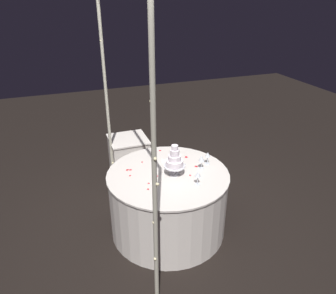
{
  "coord_description": "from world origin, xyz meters",
  "views": [
    {
      "loc": [
        -2.71,
        0.98,
        2.45
      ],
      "look_at": [
        0.0,
        0.0,
        1.04
      ],
      "focal_mm": 34.22,
      "sensor_mm": 36.0,
      "label": 1
    }
  ],
  "objects_px": {
    "wine_glass_2": "(198,175)",
    "decorative_arch": "(122,102)",
    "wine_glass_0": "(202,159)",
    "wine_glass_1": "(208,155)",
    "main_table": "(168,202)",
    "tiered_cake": "(175,160)",
    "cake_knife": "(172,162)",
    "side_table": "(129,162)"
  },
  "relations": [
    {
      "from": "side_table",
      "to": "tiered_cake",
      "type": "xyz_separation_m",
      "value": [
        -1.08,
        -0.24,
        0.54
      ]
    },
    {
      "from": "decorative_arch",
      "to": "side_table",
      "type": "height_order",
      "value": "decorative_arch"
    },
    {
      "from": "wine_glass_2",
      "to": "cake_knife",
      "type": "distance_m",
      "value": 0.53
    },
    {
      "from": "tiered_cake",
      "to": "cake_knife",
      "type": "xyz_separation_m",
      "value": [
        0.26,
        -0.07,
        -0.16
      ]
    },
    {
      "from": "main_table",
      "to": "tiered_cake",
      "type": "height_order",
      "value": "tiered_cake"
    },
    {
      "from": "main_table",
      "to": "cake_knife",
      "type": "relative_size",
      "value": 5.46
    },
    {
      "from": "side_table",
      "to": "tiered_cake",
      "type": "bearing_deg",
      "value": -167.76
    },
    {
      "from": "tiered_cake",
      "to": "decorative_arch",
      "type": "bearing_deg",
      "value": 84.25
    },
    {
      "from": "side_table",
      "to": "tiered_cake",
      "type": "relative_size",
      "value": 2.11
    },
    {
      "from": "wine_glass_0",
      "to": "wine_glass_1",
      "type": "relative_size",
      "value": 1.11
    },
    {
      "from": "cake_knife",
      "to": "wine_glass_2",
      "type": "bearing_deg",
      "value": -171.06
    },
    {
      "from": "main_table",
      "to": "cake_knife",
      "type": "bearing_deg",
      "value": -28.99
    },
    {
      "from": "wine_glass_0",
      "to": "side_table",
      "type": "bearing_deg",
      "value": 27.34
    },
    {
      "from": "wine_glass_1",
      "to": "tiered_cake",
      "type": "bearing_deg",
      "value": 102.51
    },
    {
      "from": "wine_glass_1",
      "to": "cake_knife",
      "type": "xyz_separation_m",
      "value": [
        0.17,
        0.36,
        -0.1
      ]
    },
    {
      "from": "decorative_arch",
      "to": "side_table",
      "type": "distance_m",
      "value": 1.6
    },
    {
      "from": "decorative_arch",
      "to": "cake_knife",
      "type": "distance_m",
      "value": 1.01
    },
    {
      "from": "cake_knife",
      "to": "wine_glass_0",
      "type": "bearing_deg",
      "value": -134.54
    },
    {
      "from": "decorative_arch",
      "to": "tiered_cake",
      "type": "relative_size",
      "value": 7.29
    },
    {
      "from": "main_table",
      "to": "wine_glass_0",
      "type": "distance_m",
      "value": 0.61
    },
    {
      "from": "tiered_cake",
      "to": "wine_glass_1",
      "type": "bearing_deg",
      "value": -77.49
    },
    {
      "from": "decorative_arch",
      "to": "wine_glass_2",
      "type": "xyz_separation_m",
      "value": [
        -0.3,
        -0.63,
        -0.72
      ]
    },
    {
      "from": "tiered_cake",
      "to": "wine_glass_0",
      "type": "xyz_separation_m",
      "value": [
        0.02,
        -0.31,
        -0.05
      ]
    },
    {
      "from": "cake_knife",
      "to": "decorative_arch",
      "type": "bearing_deg",
      "value": 111.35
    },
    {
      "from": "cake_knife",
      "to": "main_table",
      "type": "bearing_deg",
      "value": 151.01
    },
    {
      "from": "tiered_cake",
      "to": "wine_glass_0",
      "type": "relative_size",
      "value": 2.13
    },
    {
      "from": "main_table",
      "to": "wine_glass_1",
      "type": "xyz_separation_m",
      "value": [
        0.05,
        -0.48,
        0.47
      ]
    },
    {
      "from": "side_table",
      "to": "cake_knife",
      "type": "height_order",
      "value": "cake_knife"
    },
    {
      "from": "cake_knife",
      "to": "side_table",
      "type": "bearing_deg",
      "value": 20.2
    },
    {
      "from": "tiered_cake",
      "to": "cake_knife",
      "type": "bearing_deg",
      "value": -14.03
    },
    {
      "from": "tiered_cake",
      "to": "wine_glass_2",
      "type": "height_order",
      "value": "tiered_cake"
    },
    {
      "from": "wine_glass_2",
      "to": "decorative_arch",
      "type": "bearing_deg",
      "value": 64.74
    },
    {
      "from": "side_table",
      "to": "tiered_cake",
      "type": "height_order",
      "value": "tiered_cake"
    },
    {
      "from": "side_table",
      "to": "wine_glass_1",
      "type": "relative_size",
      "value": 5.02
    },
    {
      "from": "main_table",
      "to": "wine_glass_1",
      "type": "height_order",
      "value": "wine_glass_1"
    },
    {
      "from": "wine_glass_0",
      "to": "decorative_arch",
      "type": "bearing_deg",
      "value": 87.95
    },
    {
      "from": "main_table",
      "to": "wine_glass_1",
      "type": "distance_m",
      "value": 0.67
    },
    {
      "from": "side_table",
      "to": "wine_glass_0",
      "type": "bearing_deg",
      "value": -152.66
    },
    {
      "from": "main_table",
      "to": "cake_knife",
      "type": "distance_m",
      "value": 0.44
    },
    {
      "from": "side_table",
      "to": "cake_knife",
      "type": "relative_size",
      "value": 3.03
    },
    {
      "from": "wine_glass_0",
      "to": "cake_knife",
      "type": "xyz_separation_m",
      "value": [
        0.24,
        0.25,
        -0.11
      ]
    },
    {
      "from": "tiered_cake",
      "to": "wine_glass_1",
      "type": "height_order",
      "value": "tiered_cake"
    }
  ]
}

